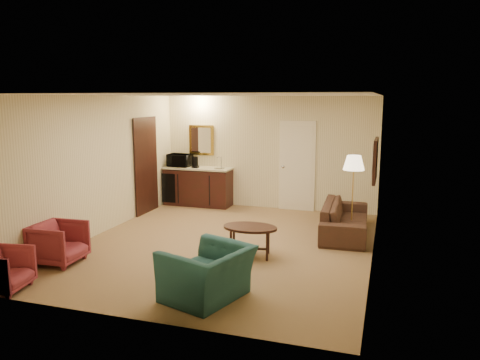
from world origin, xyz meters
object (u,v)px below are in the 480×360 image
(wetbar_cabinet, at_px, (198,186))
(floor_lamp, at_px, (353,195))
(rose_chair_near, at_px, (59,241))
(coffee_table, at_px, (250,241))
(rose_chair_far, at_px, (2,268))
(waste_bin, at_px, (223,201))
(microwave, at_px, (180,159))
(coffee_maker, at_px, (195,162))
(sofa, at_px, (345,213))
(teal_armchair, at_px, (207,265))

(wetbar_cabinet, relative_size, floor_lamp, 1.09)
(wetbar_cabinet, xyz_separation_m, floor_lamp, (3.71, -1.32, 0.29))
(rose_chair_near, height_order, coffee_table, rose_chair_near)
(rose_chair_far, xyz_separation_m, waste_bin, (1.15, 5.45, -0.15))
(microwave, xyz_separation_m, coffee_maker, (0.43, -0.08, -0.05))
(rose_chair_far, relative_size, microwave, 1.16)
(floor_lamp, bearing_deg, coffee_table, -127.94)
(wetbar_cabinet, distance_m, coffee_table, 3.91)
(sofa, height_order, coffee_maker, coffee_maker)
(rose_chair_near, xyz_separation_m, coffee_table, (2.75, 1.20, -0.10))
(rose_chair_near, distance_m, microwave, 4.45)
(rose_chair_near, xyz_separation_m, microwave, (0.04, 4.39, 0.75))
(rose_chair_near, height_order, floor_lamp, floor_lamp)
(teal_armchair, bearing_deg, rose_chair_near, -83.08)
(wetbar_cabinet, xyz_separation_m, sofa, (3.60, -1.42, -0.06))
(floor_lamp, height_order, microwave, floor_lamp)
(wetbar_cabinet, relative_size, waste_bin, 4.94)
(coffee_table, relative_size, coffee_maker, 3.30)
(wetbar_cabinet, distance_m, floor_lamp, 3.95)
(teal_armchair, xyz_separation_m, rose_chair_near, (-2.69, 0.52, -0.10))
(coffee_table, height_order, waste_bin, coffee_table)
(wetbar_cabinet, relative_size, sofa, 0.79)
(wetbar_cabinet, height_order, coffee_maker, coffee_maker)
(wetbar_cabinet, bearing_deg, microwave, -179.03)
(teal_armchair, height_order, waste_bin, teal_armchair)
(rose_chair_far, bearing_deg, teal_armchair, -86.76)
(wetbar_cabinet, distance_m, rose_chair_near, 4.43)
(teal_armchair, xyz_separation_m, coffee_maker, (-2.22, 4.83, 0.60))
(sofa, height_order, coffee_table, sofa)
(sofa, bearing_deg, waste_bin, 63.03)
(sofa, relative_size, waste_bin, 6.21)
(sofa, distance_m, rose_chair_far, 5.80)
(rose_chair_far, bearing_deg, microwave, -9.70)
(rose_chair_far, bearing_deg, coffee_maker, -14.27)
(floor_lamp, xyz_separation_m, waste_bin, (-3.06, 1.25, -0.59))
(rose_chair_near, relative_size, waste_bin, 2.16)
(wetbar_cabinet, xyz_separation_m, rose_chair_far, (-0.50, -5.52, -0.14))
(wetbar_cabinet, relative_size, coffee_table, 1.85)
(rose_chair_far, distance_m, microwave, 5.57)
(coffee_table, bearing_deg, microwave, 130.41)
(teal_armchair, distance_m, rose_chair_near, 2.74)
(wetbar_cabinet, bearing_deg, waste_bin, -6.15)
(rose_chair_far, distance_m, waste_bin, 5.57)
(sofa, relative_size, coffee_maker, 7.69)
(teal_armchair, bearing_deg, coffee_table, -164.00)
(floor_lamp, bearing_deg, rose_chair_near, -143.84)
(rose_chair_far, bearing_deg, rose_chair_near, -9.32)
(rose_chair_far, bearing_deg, wetbar_cabinet, -14.50)
(sofa, xyz_separation_m, rose_chair_near, (-4.10, -2.98, -0.05))
(coffee_table, relative_size, waste_bin, 2.67)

